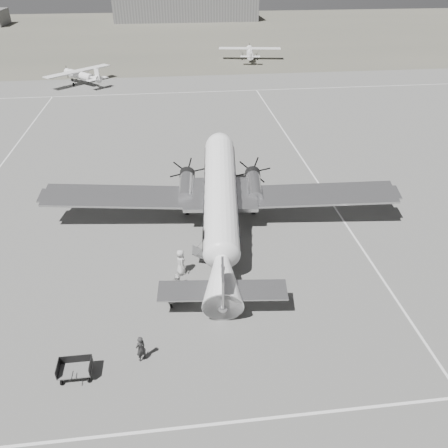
{
  "coord_description": "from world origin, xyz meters",
  "views": [
    {
      "loc": [
        -0.78,
        -25.73,
        18.03
      ],
      "look_at": [
        2.19,
        -0.76,
        2.2
      ],
      "focal_mm": 35.0,
      "sensor_mm": 36.0,
      "label": 1
    }
  ],
  "objects_px": {
    "hangar_main": "(186,8)",
    "ramp_agent": "(178,285)",
    "light_plane_left": "(81,77)",
    "ground_crew": "(141,348)",
    "light_plane_right": "(250,53)",
    "baggage_cart_near": "(178,294)",
    "dc3_airliner": "(221,205)",
    "baggage_cart_far": "(75,370)",
    "passenger": "(181,262)"
  },
  "relations": [
    {
      "from": "baggage_cart_near",
      "to": "ground_crew",
      "type": "bearing_deg",
      "value": -136.52
    },
    {
      "from": "baggage_cart_far",
      "to": "ground_crew",
      "type": "relative_size",
      "value": 1.07
    },
    {
      "from": "baggage_cart_far",
      "to": "ramp_agent",
      "type": "height_order",
      "value": "ramp_agent"
    },
    {
      "from": "light_plane_left",
      "to": "ramp_agent",
      "type": "height_order",
      "value": "light_plane_left"
    },
    {
      "from": "light_plane_right",
      "to": "light_plane_left",
      "type": "bearing_deg",
      "value": -145.1
    },
    {
      "from": "light_plane_left",
      "to": "light_plane_right",
      "type": "height_order",
      "value": "light_plane_right"
    },
    {
      "from": "light_plane_left",
      "to": "baggage_cart_far",
      "type": "height_order",
      "value": "light_plane_left"
    },
    {
      "from": "dc3_airliner",
      "to": "baggage_cart_far",
      "type": "relative_size",
      "value": 15.95
    },
    {
      "from": "light_plane_left",
      "to": "baggage_cart_near",
      "type": "relative_size",
      "value": 6.75
    },
    {
      "from": "hangar_main",
      "to": "light_plane_left",
      "type": "distance_m",
      "value": 76.05
    },
    {
      "from": "hangar_main",
      "to": "baggage_cart_far",
      "type": "xyz_separation_m",
      "value": [
        -11.37,
        -130.6,
        -2.82
      ]
    },
    {
      "from": "hangar_main",
      "to": "passenger",
      "type": "distance_m",
      "value": 123.13
    },
    {
      "from": "ground_crew",
      "to": "baggage_cart_near",
      "type": "bearing_deg",
      "value": -155.31
    },
    {
      "from": "hangar_main",
      "to": "ramp_agent",
      "type": "xyz_separation_m",
      "value": [
        -6.12,
        -125.22,
        -2.46
      ]
    },
    {
      "from": "ground_crew",
      "to": "ramp_agent",
      "type": "xyz_separation_m",
      "value": [
        2.06,
        4.67,
        0.05
      ]
    },
    {
      "from": "hangar_main",
      "to": "ground_crew",
      "type": "relative_size",
      "value": 26.42
    },
    {
      "from": "ramp_agent",
      "to": "light_plane_left",
      "type": "bearing_deg",
      "value": 31.64
    },
    {
      "from": "light_plane_right",
      "to": "passenger",
      "type": "height_order",
      "value": "light_plane_right"
    },
    {
      "from": "hangar_main",
      "to": "light_plane_right",
      "type": "relative_size",
      "value": 3.53
    },
    {
      "from": "baggage_cart_far",
      "to": "ground_crew",
      "type": "xyz_separation_m",
      "value": [
        3.2,
        0.71,
        0.31
      ]
    },
    {
      "from": "dc3_airliner",
      "to": "light_plane_right",
      "type": "bearing_deg",
      "value": 84.07
    },
    {
      "from": "baggage_cart_near",
      "to": "ramp_agent",
      "type": "bearing_deg",
      "value": 63.01
    },
    {
      "from": "light_plane_right",
      "to": "ramp_agent",
      "type": "bearing_deg",
      "value": -94.76
    },
    {
      "from": "baggage_cart_near",
      "to": "dc3_airliner",
      "type": "bearing_deg",
      "value": 42.62
    },
    {
      "from": "hangar_main",
      "to": "dc3_airliner",
      "type": "xyz_separation_m",
      "value": [
        -2.81,
        -118.76,
        -0.71
      ]
    },
    {
      "from": "dc3_airliner",
      "to": "ramp_agent",
      "type": "bearing_deg",
      "value": -111.45
    },
    {
      "from": "baggage_cart_far",
      "to": "dc3_airliner",
      "type": "bearing_deg",
      "value": 54.02
    },
    {
      "from": "dc3_airliner",
      "to": "ramp_agent",
      "type": "relative_size",
      "value": 16.15
    },
    {
      "from": "ramp_agent",
      "to": "hangar_main",
      "type": "bearing_deg",
      "value": 14.07
    },
    {
      "from": "hangar_main",
      "to": "light_plane_right",
      "type": "xyz_separation_m",
      "value": [
        9.51,
        -58.85,
        -2.07
      ]
    },
    {
      "from": "passenger",
      "to": "light_plane_left",
      "type": "bearing_deg",
      "value": 4.42
    },
    {
      "from": "dc3_airliner",
      "to": "baggage_cart_near",
      "type": "height_order",
      "value": "dc3_airliner"
    },
    {
      "from": "passenger",
      "to": "ramp_agent",
      "type": "bearing_deg",
      "value": 163.09
    },
    {
      "from": "baggage_cart_near",
      "to": "baggage_cart_far",
      "type": "relative_size",
      "value": 1.0
    },
    {
      "from": "hangar_main",
      "to": "passenger",
      "type": "bearing_deg",
      "value": -92.74
    },
    {
      "from": "light_plane_right",
      "to": "baggage_cart_near",
      "type": "xyz_separation_m",
      "value": [
        -15.67,
        -66.75,
        -0.75
      ]
    },
    {
      "from": "dc3_airliner",
      "to": "light_plane_right",
      "type": "xyz_separation_m",
      "value": [
        12.32,
        59.91,
        -1.36
      ]
    },
    {
      "from": "baggage_cart_far",
      "to": "passenger",
      "type": "distance_m",
      "value": 9.41
    },
    {
      "from": "baggage_cart_near",
      "to": "ground_crew",
      "type": "distance_m",
      "value": 4.75
    },
    {
      "from": "light_plane_right",
      "to": "baggage_cart_near",
      "type": "bearing_deg",
      "value": -94.72
    },
    {
      "from": "dc3_airliner",
      "to": "ramp_agent",
      "type": "distance_m",
      "value": 7.47
    },
    {
      "from": "light_plane_left",
      "to": "ground_crew",
      "type": "distance_m",
      "value": 57.67
    },
    {
      "from": "passenger",
      "to": "hangar_main",
      "type": "bearing_deg",
      "value": -13.97
    },
    {
      "from": "hangar_main",
      "to": "baggage_cart_near",
      "type": "bearing_deg",
      "value": -92.81
    },
    {
      "from": "hangar_main",
      "to": "dc3_airliner",
      "type": "bearing_deg",
      "value": -91.35
    },
    {
      "from": "dc3_airliner",
      "to": "light_plane_right",
      "type": "distance_m",
      "value": 61.17
    },
    {
      "from": "baggage_cart_near",
      "to": "ground_crew",
      "type": "relative_size",
      "value": 1.07
    },
    {
      "from": "hangar_main",
      "to": "ramp_agent",
      "type": "relative_size",
      "value": 24.96
    },
    {
      "from": "dc3_airliner",
      "to": "baggage_cart_far",
      "type": "xyz_separation_m",
      "value": [
        -8.57,
        -11.84,
        -2.11
      ]
    },
    {
      "from": "baggage_cart_near",
      "to": "baggage_cart_far",
      "type": "distance_m",
      "value": 7.22
    }
  ]
}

